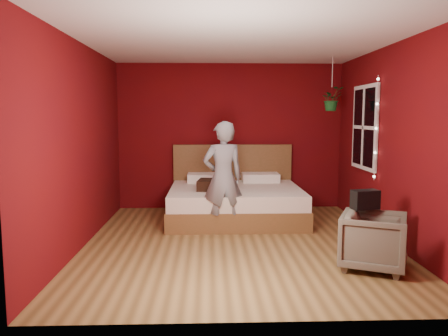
% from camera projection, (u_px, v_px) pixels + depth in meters
% --- Properties ---
extents(floor, '(4.50, 4.50, 0.00)m').
position_uv_depth(floor, '(238.00, 243.00, 5.79)').
color(floor, olive).
rests_on(floor, ground).
extents(room_walls, '(4.04, 4.54, 2.62)m').
position_uv_depth(room_walls, '(239.00, 115.00, 5.59)').
color(room_walls, '#5C090A').
rests_on(room_walls, ground).
extents(window, '(0.05, 0.97, 1.27)m').
position_uv_depth(window, '(364.00, 127.00, 6.57)').
color(window, white).
rests_on(window, room_walls).
extents(fairy_lights, '(0.04, 0.04, 1.45)m').
position_uv_depth(fairy_lights, '(376.00, 128.00, 6.05)').
color(fairy_lights, silver).
rests_on(fairy_lights, room_walls).
extents(bed, '(2.11, 1.80, 1.16)m').
position_uv_depth(bed, '(235.00, 200.00, 7.14)').
color(bed, brown).
rests_on(bed, ground).
extents(person, '(0.65, 0.50, 1.60)m').
position_uv_depth(person, '(223.00, 178.00, 6.18)').
color(person, gray).
rests_on(person, ground).
extents(armchair, '(0.90, 0.89, 0.62)m').
position_uv_depth(armchair, '(374.00, 241.00, 4.77)').
color(armchair, '#645F4F').
rests_on(armchair, ground).
extents(handbag, '(0.33, 0.22, 0.22)m').
position_uv_depth(handbag, '(365.00, 199.00, 4.94)').
color(handbag, black).
rests_on(handbag, armchair).
extents(throw_pillow, '(0.50, 0.50, 0.16)m').
position_uv_depth(throw_pillow, '(213.00, 185.00, 6.78)').
color(throw_pillow, black).
rests_on(throw_pillow, bed).
extents(hanging_plant, '(0.40, 0.37, 0.85)m').
position_uv_depth(hanging_plant, '(332.00, 99.00, 6.97)').
color(hanging_plant, silver).
rests_on(hanging_plant, room_walls).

